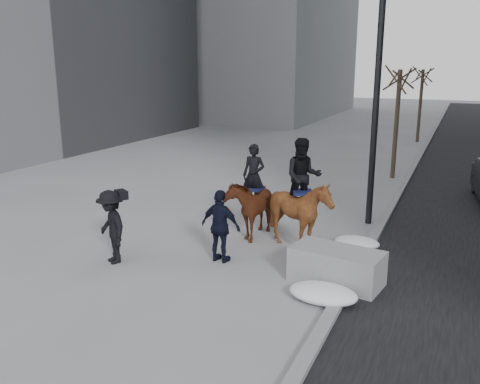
% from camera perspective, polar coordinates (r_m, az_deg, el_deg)
% --- Properties ---
extents(ground, '(120.00, 120.00, 0.00)m').
position_cam_1_polar(ground, '(12.01, -2.35, -8.26)').
color(ground, gray).
rests_on(ground, ground).
extents(curb, '(0.25, 90.00, 0.12)m').
position_cam_1_polar(curb, '(20.54, 17.90, 0.83)').
color(curb, gray).
rests_on(curb, ground).
extents(planter, '(2.04, 1.25, 0.77)m').
position_cam_1_polar(planter, '(11.16, 10.79, -8.20)').
color(planter, gray).
rests_on(planter, ground).
extents(tree_near, '(1.20, 1.20, 4.83)m').
position_cam_1_polar(tree_near, '(21.49, 17.18, 7.85)').
color(tree_near, '#32241E').
rests_on(tree_near, ground).
extents(tree_far, '(1.20, 1.20, 4.70)m').
position_cam_1_polar(tree_far, '(32.00, 19.60, 9.48)').
color(tree_far, '#3D2A24').
rests_on(tree_far, ground).
extents(mounted_left, '(0.89, 1.94, 2.50)m').
position_cam_1_polar(mounted_left, '(13.81, 1.33, -1.13)').
color(mounted_left, '#502010').
rests_on(mounted_left, ground).
extents(mounted_right, '(2.00, 2.11, 2.82)m').
position_cam_1_polar(mounted_right, '(12.83, 6.83, -1.51)').
color(mounted_right, '#44170D').
rests_on(mounted_right, ground).
extents(feeder, '(1.07, 0.91, 1.75)m').
position_cam_1_polar(feeder, '(11.96, -2.18, -3.87)').
color(feeder, black).
rests_on(feeder, ground).
extents(camera_crew, '(1.31, 1.16, 1.75)m').
position_cam_1_polar(camera_crew, '(12.28, -14.24, -3.79)').
color(camera_crew, black).
rests_on(camera_crew, ground).
extents(lamppost, '(0.25, 1.58, 9.09)m').
position_cam_1_polar(lamppost, '(14.72, 15.34, 15.34)').
color(lamppost, black).
rests_on(lamppost, ground).
extents(snow_piles, '(1.38, 4.10, 0.35)m').
position_cam_1_polar(snow_piles, '(11.49, 10.92, -8.72)').
color(snow_piles, white).
rests_on(snow_piles, ground).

